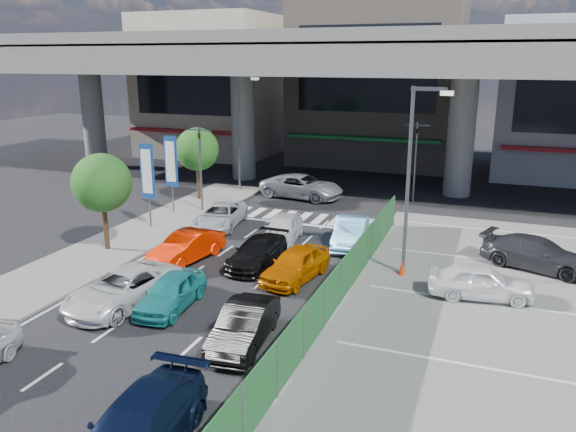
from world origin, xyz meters
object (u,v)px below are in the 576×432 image
at_px(street_lamp_left, 241,123).
at_px(parked_sedan_white, 481,281).
at_px(parked_sedan_dgrey, 537,254).
at_px(taxi_orange_right, 296,264).
at_px(sedan_white_mid_left, 124,288).
at_px(taxi_orange_left, 187,247).
at_px(street_lamp_right, 413,166).
at_px(signboard_near, 147,174).
at_px(sedan_black_mid, 257,253).
at_px(traffic_light_right, 416,142).
at_px(hatch_black_mid_right, 244,326).
at_px(tree_near, 102,183).
at_px(kei_truck_front_right, 351,232).
at_px(minivan_navy_back, 137,429).
at_px(traffic_cone, 402,268).
at_px(traffic_light_left, 200,148).
at_px(tree_far, 197,149).
at_px(signboard_far, 171,164).
at_px(sedan_white_front_mid, 283,229).
at_px(wagon_silver_front_left, 220,216).
at_px(crossing_wagon_silver, 302,186).
at_px(taxi_teal_mid, 171,292).

relative_size(street_lamp_left, parked_sedan_white, 2.02).
bearing_deg(parked_sedan_dgrey, taxi_orange_right, 136.15).
bearing_deg(sedan_white_mid_left, taxi_orange_left, 101.01).
bearing_deg(taxi_orange_right, street_lamp_right, 36.49).
bearing_deg(signboard_near, parked_sedan_dgrey, 1.71).
bearing_deg(parked_sedan_white, taxi_orange_right, 87.20).
bearing_deg(parked_sedan_dgrey, parked_sedan_white, 171.72).
distance_m(sedan_black_mid, taxi_orange_right, 2.42).
bearing_deg(traffic_light_right, hatch_black_mid_right, -96.35).
relative_size(taxi_orange_right, parked_sedan_white, 1.02).
relative_size(tree_near, taxi_orange_left, 1.16).
height_order(traffic_light_right, kei_truck_front_right, traffic_light_right).
bearing_deg(minivan_navy_back, traffic_cone, 70.42).
distance_m(traffic_light_right, hatch_black_mid_right, 21.48).
bearing_deg(taxi_orange_right, traffic_light_left, 146.79).
bearing_deg(hatch_black_mid_right, kei_truck_front_right, 80.04).
xyz_separation_m(tree_near, parked_sedan_white, (17.25, 0.40, -2.65)).
height_order(tree_far, traffic_cone, tree_far).
xyz_separation_m(signboard_far, kei_truck_front_right, (11.49, -2.04, -2.37)).
bearing_deg(street_lamp_right, parked_sedan_dgrey, 26.05).
bearing_deg(taxi_orange_right, sedan_white_front_mid, 126.38).
height_order(street_lamp_left, hatch_black_mid_right, street_lamp_left).
distance_m(traffic_light_right, street_lamp_right, 13.13).
bearing_deg(tree_near, street_lamp_right, 8.03).
distance_m(tree_near, minivan_navy_back, 15.74).
bearing_deg(street_lamp_left, minivan_navy_back, -70.06).
xyz_separation_m(wagon_silver_front_left, sedan_white_front_mid, (4.19, -1.25, 0.06)).
distance_m(signboard_far, sedan_white_front_mid, 8.83).
distance_m(traffic_light_left, traffic_cone, 15.02).
bearing_deg(signboard_far, taxi_orange_right, -34.71).
xyz_separation_m(crossing_wagon_silver, parked_sedan_dgrey, (14.14, -8.99, -0.02)).
height_order(signboard_far, taxi_orange_right, signboard_far).
xyz_separation_m(hatch_black_mid_right, parked_sedan_white, (7.10, 6.50, 0.07)).
bearing_deg(signboard_near, kei_truck_front_right, 4.95).
xyz_separation_m(traffic_light_right, signboard_near, (-12.70, -11.01, -0.87)).
relative_size(street_lamp_left, parked_sedan_dgrey, 1.67).
relative_size(street_lamp_left, crossing_wagon_silver, 1.44).
distance_m(street_lamp_right, taxi_teal_mid, 10.95).
xyz_separation_m(sedan_white_mid_left, parked_sedan_white, (12.64, 5.35, 0.04)).
distance_m(signboard_near, taxi_orange_left, 6.43).
height_order(traffic_light_right, hatch_black_mid_right, traffic_light_right).
bearing_deg(sedan_white_mid_left, traffic_light_left, 114.48).
bearing_deg(traffic_light_left, kei_truck_front_right, -16.78).
xyz_separation_m(taxi_orange_right, parked_sedan_dgrey, (9.61, 4.82, 0.07)).
xyz_separation_m(tree_far, minivan_navy_back, (10.84, -22.32, -2.70)).
distance_m(street_lamp_right, sedan_white_front_mid, 8.18).
bearing_deg(sedan_black_mid, taxi_orange_right, -22.73).
bearing_deg(crossing_wagon_silver, signboard_far, 144.90).
bearing_deg(traffic_cone, signboard_far, 160.27).
height_order(hatch_black_mid_right, sedan_black_mid, hatch_black_mid_right).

